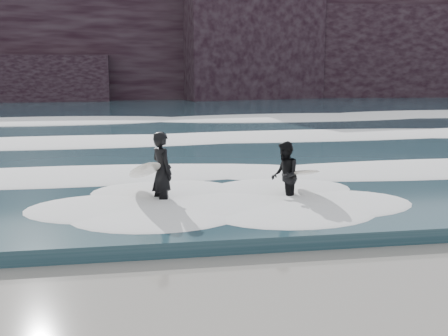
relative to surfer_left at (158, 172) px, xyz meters
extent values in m
cube|color=#203C46|center=(0.88, 22.75, -0.79)|extent=(90.00, 52.00, 0.30)
cube|color=black|center=(0.88, 39.75, 4.06)|extent=(70.00, 9.00, 10.00)
ellipsoid|color=white|center=(0.88, 2.75, -0.54)|extent=(60.00, 3.20, 0.20)
ellipsoid|color=white|center=(0.88, 9.75, -0.52)|extent=(60.00, 4.00, 0.24)
ellipsoid|color=white|center=(0.88, 18.75, -0.49)|extent=(60.00, 4.80, 0.30)
imported|color=black|center=(0.10, -0.01, -0.01)|extent=(0.68, 0.80, 1.85)
ellipsoid|color=silver|center=(-0.30, 0.04, 0.03)|extent=(0.95, 2.30, 0.86)
imported|color=black|center=(2.92, -0.24, -0.14)|extent=(0.75, 0.88, 1.59)
ellipsoid|color=silver|center=(3.34, -0.24, -0.08)|extent=(0.59, 2.02, 0.55)
camera|label=1|loc=(-0.61, -12.58, 2.44)|focal=45.00mm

